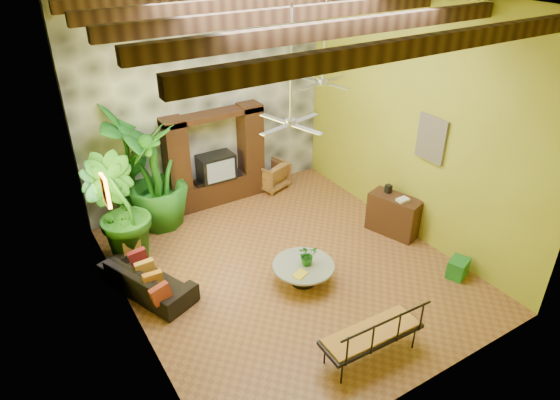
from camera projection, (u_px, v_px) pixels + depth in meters
ground at (286, 266)px, 9.96m from camera, size 7.00×7.00×0.00m
back_wall at (205, 98)px, 11.31m from camera, size 6.00×0.02×5.00m
left_wall at (116, 195)px, 7.35m from camera, size 0.02×7.00×5.00m
right_wall at (412, 120)px, 10.10m from camera, size 0.02×7.00×5.00m
stone_accent_wall at (206, 99)px, 11.27m from camera, size 5.98×0.10×4.98m
ceiling_beams at (288, 14)px, 7.60m from camera, size 5.95×5.36×0.22m
entertainment_center at (216, 165)px, 11.80m from camera, size 2.40×0.55×2.30m
ceiling_fan_front at (291, 111)px, 7.89m from camera, size 1.28×1.28×1.86m
ceiling_fan_back at (323, 72)px, 9.90m from camera, size 1.28×1.28×1.86m
wall_art_mask at (105, 191)px, 8.31m from camera, size 0.06×0.32×0.55m
wall_art_painting at (431, 139)px, 9.73m from camera, size 0.06×0.70×0.90m
sofa at (147, 279)px, 9.17m from camera, size 1.43×2.09×0.57m
wicker_armchair at (270, 175)px, 12.70m from camera, size 0.97×0.98×0.71m
tall_plant_a at (130, 166)px, 10.67m from camera, size 1.71×1.83×2.87m
tall_plant_b at (118, 211)px, 9.62m from camera, size 1.59×1.56×2.25m
tall_plant_c at (156, 177)px, 10.77m from camera, size 1.75×1.75×2.37m
coffee_table at (303, 271)px, 9.41m from camera, size 1.17×1.17×0.40m
centerpiece_plant at (307, 255)px, 9.27m from camera, size 0.36×0.32×0.40m
yellow_tray at (300, 274)px, 9.06m from camera, size 0.32×0.28×0.03m
iron_bench at (375, 333)px, 7.62m from camera, size 1.68×0.65×0.57m
side_console at (394, 215)px, 10.83m from camera, size 0.81×1.20×0.88m
green_bin at (458, 268)px, 9.60m from camera, size 0.50×0.44×0.37m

